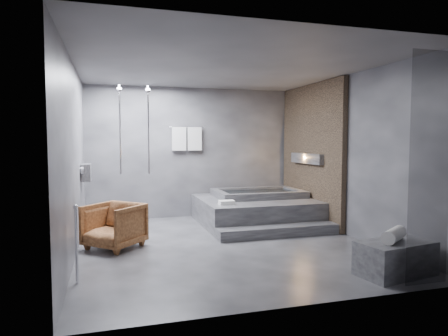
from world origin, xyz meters
name	(u,v)px	position (x,y,z in m)	size (l,w,h in m)	color
room	(244,137)	(0.40, 0.24, 1.73)	(5.00, 5.04, 2.82)	#2F2F31
tub_deck	(255,210)	(1.05, 1.45, 0.25)	(2.20, 2.00, 0.50)	#343436
tub_step	(279,231)	(1.05, 0.27, 0.09)	(2.20, 0.36, 0.18)	#343436
concrete_bench	(395,258)	(1.62, -1.98, 0.21)	(0.94, 0.52, 0.42)	#313133
driftwood_chair	(114,226)	(-1.71, 0.28, 0.35)	(0.74, 0.77, 0.70)	#4D2813
rolled_towel	(394,235)	(1.59, -1.99, 0.51)	(0.17, 0.17, 0.47)	white
deck_towel	(227,202)	(0.28, 0.86, 0.54)	(0.27, 0.20, 0.07)	white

